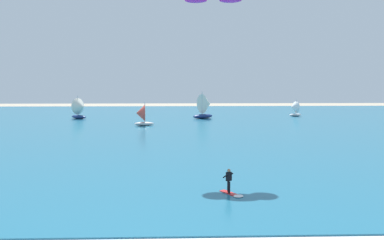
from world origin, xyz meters
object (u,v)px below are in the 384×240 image
(kitesurfer, at_px, (231,185))
(sailboat_far_left, at_px, (206,106))
(sailboat_anchored_offshore, at_px, (80,108))
(sailboat_outermost, at_px, (294,109))
(sailboat_near_shore, at_px, (141,115))

(kitesurfer, height_order, sailboat_far_left, sailboat_far_left)
(sailboat_anchored_offshore, relative_size, sailboat_far_left, 0.84)
(sailboat_far_left, distance_m, sailboat_outermost, 18.94)
(sailboat_anchored_offshore, relative_size, sailboat_near_shore, 1.15)
(kitesurfer, xyz_separation_m, sailboat_far_left, (1.58, 49.41, 1.84))
(kitesurfer, bearing_deg, sailboat_far_left, 88.17)
(kitesurfer, xyz_separation_m, sailboat_outermost, (20.20, 52.80, 0.99))
(sailboat_anchored_offshore, xyz_separation_m, sailboat_near_shore, (12.96, -11.36, -0.27))
(sailboat_anchored_offshore, bearing_deg, sailboat_outermost, 5.03)
(sailboat_near_shore, bearing_deg, sailboat_far_left, 45.76)
(sailboat_anchored_offshore, height_order, sailboat_outermost, sailboat_anchored_offshore)
(sailboat_anchored_offshore, height_order, sailboat_far_left, sailboat_far_left)
(sailboat_anchored_offshore, distance_m, sailboat_near_shore, 17.24)
(sailboat_far_left, height_order, sailboat_outermost, sailboat_far_left)
(sailboat_near_shore, bearing_deg, sailboat_anchored_offshore, 138.78)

